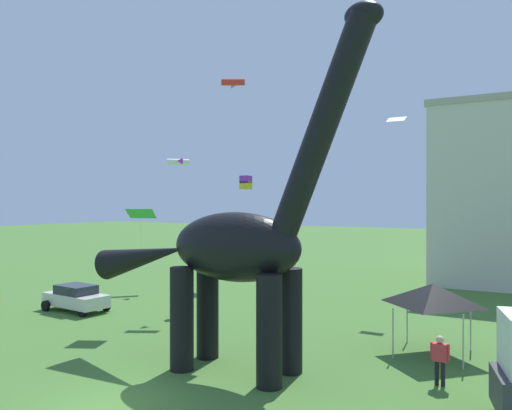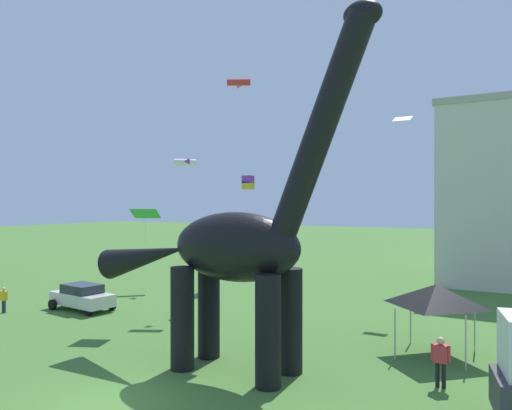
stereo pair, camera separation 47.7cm
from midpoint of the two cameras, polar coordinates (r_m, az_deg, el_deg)
name	(u,v)px [view 2 (the right image)]	position (r m, az deg, el deg)	size (l,w,h in m)	color
ground_plane	(109,403)	(17.72, -15.61, -20.99)	(240.00, 240.00, 0.00)	#42702D
dinosaur_sculpture	(234,247)	(19.11, -1.77, -4.79)	(12.55, 2.66, 13.11)	black
parked_sedan_left	(82,297)	(32.05, -18.84, -9.87)	(4.36, 2.20, 1.55)	silver
person_photographer	(182,300)	(28.77, -8.02, -10.75)	(0.58, 0.26, 1.56)	#2D3347
person_vendor_side	(4,297)	(32.93, -26.50, -9.43)	(0.56, 0.25, 1.50)	#2D3347
person_strolling_adult	(441,357)	(19.27, 21.04, -15.90)	(0.66, 0.29, 1.76)	black
festival_canopy_tent	(436,295)	(22.62, 20.43, -9.63)	(3.15, 3.15, 3.00)	#B2B2B7
kite_high_left	(220,230)	(37.37, -3.82, -2.82)	(1.25, 1.76, 2.27)	yellow
kite_mid_right	(145,214)	(27.02, -12.04, -1.00)	(1.72, 1.51, 1.91)	green
kite_far_right	(185,162)	(40.69, -7.74, 4.90)	(1.83, 1.82, 0.52)	white
kite_mid_center	(239,83)	(35.30, -1.55, 13.77)	(1.62, 1.64, 0.47)	red
kite_drifting	(248,182)	(22.82, -0.32, 2.59)	(0.44, 0.44, 0.62)	purple
kite_far_left	(403,119)	(33.52, 16.80, 9.43)	(1.16, 0.80, 0.39)	white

